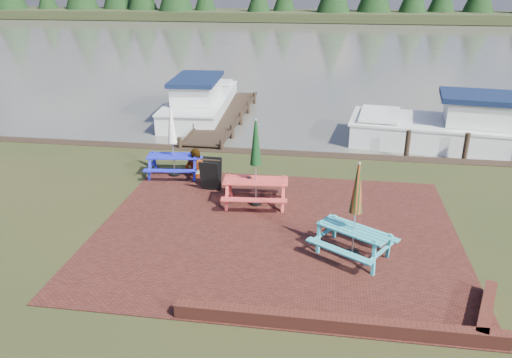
{
  "coord_description": "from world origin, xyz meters",
  "views": [
    {
      "loc": [
        1.17,
        -10.08,
        6.02
      ],
      "look_at": [
        -0.66,
        1.99,
        1.0
      ],
      "focal_mm": 35.0,
      "sensor_mm": 36.0,
      "label": 1
    }
  ],
  "objects_px": {
    "picnic_table_teal": "(354,225)",
    "boat_jetty": "(200,102)",
    "boat_near": "(469,131)",
    "picnic_table_red": "(256,176)",
    "person": "(195,149)",
    "jetty": "(224,116)",
    "chalkboard": "(211,174)",
    "picnic_table_blue": "(173,152)"
  },
  "relations": [
    {
      "from": "jetty",
      "to": "picnic_table_red",
      "type": "bearing_deg",
      "value": -72.5
    },
    {
      "from": "picnic_table_teal",
      "to": "picnic_table_blue",
      "type": "bearing_deg",
      "value": 174.8
    },
    {
      "from": "picnic_table_teal",
      "to": "boat_jetty",
      "type": "relative_size",
      "value": 0.3
    },
    {
      "from": "picnic_table_red",
      "to": "picnic_table_blue",
      "type": "xyz_separation_m",
      "value": [
        -2.92,
        1.77,
        -0.07
      ]
    },
    {
      "from": "picnic_table_red",
      "to": "jetty",
      "type": "distance_m",
      "value": 9.2
    },
    {
      "from": "boat_near",
      "to": "jetty",
      "type": "bearing_deg",
      "value": 86.31
    },
    {
      "from": "picnic_table_teal",
      "to": "picnic_table_red",
      "type": "bearing_deg",
      "value": 169.15
    },
    {
      "from": "picnic_table_red",
      "to": "person",
      "type": "distance_m",
      "value": 2.85
    },
    {
      "from": "boat_jetty",
      "to": "boat_near",
      "type": "height_order",
      "value": "boat_near"
    },
    {
      "from": "boat_jetty",
      "to": "boat_near",
      "type": "relative_size",
      "value": 0.85
    },
    {
      "from": "boat_jetty",
      "to": "boat_near",
      "type": "xyz_separation_m",
      "value": [
        11.36,
        -3.08,
        0.04
      ]
    },
    {
      "from": "picnic_table_teal",
      "to": "boat_jetty",
      "type": "distance_m",
      "value": 13.97
    },
    {
      "from": "picnic_table_teal",
      "to": "chalkboard",
      "type": "xyz_separation_m",
      "value": [
        -4.1,
        3.27,
        -0.31
      ]
    },
    {
      "from": "chalkboard",
      "to": "boat_near",
      "type": "bearing_deg",
      "value": 36.95
    },
    {
      "from": "person",
      "to": "picnic_table_red",
      "type": "bearing_deg",
      "value": 129.73
    },
    {
      "from": "picnic_table_teal",
      "to": "jetty",
      "type": "relative_size",
      "value": 0.25
    },
    {
      "from": "boat_near",
      "to": "boat_jetty",
      "type": "bearing_deg",
      "value": 82.5
    },
    {
      "from": "picnic_table_teal",
      "to": "person",
      "type": "height_order",
      "value": "picnic_table_teal"
    },
    {
      "from": "picnic_table_blue",
      "to": "chalkboard",
      "type": "height_order",
      "value": "picnic_table_blue"
    },
    {
      "from": "picnic_table_teal",
      "to": "picnic_table_red",
      "type": "relative_size",
      "value": 0.92
    },
    {
      "from": "jetty",
      "to": "boat_near",
      "type": "bearing_deg",
      "value": -11.37
    },
    {
      "from": "person",
      "to": "picnic_table_teal",
      "type": "bearing_deg",
      "value": 127.63
    },
    {
      "from": "jetty",
      "to": "boat_near",
      "type": "xyz_separation_m",
      "value": [
        9.99,
        -2.01,
        0.37
      ]
    },
    {
      "from": "picnic_table_red",
      "to": "boat_near",
      "type": "height_order",
      "value": "picnic_table_red"
    },
    {
      "from": "chalkboard",
      "to": "picnic_table_teal",
      "type": "bearing_deg",
      "value": -35.6
    },
    {
      "from": "picnic_table_teal",
      "to": "picnic_table_blue",
      "type": "xyz_separation_m",
      "value": [
        -5.53,
        4.18,
        0.0
      ]
    },
    {
      "from": "jetty",
      "to": "picnic_table_teal",
      "type": "bearing_deg",
      "value": -64.31
    },
    {
      "from": "chalkboard",
      "to": "jetty",
      "type": "relative_size",
      "value": 0.1
    },
    {
      "from": "picnic_table_teal",
      "to": "jetty",
      "type": "bearing_deg",
      "value": 147.6
    },
    {
      "from": "picnic_table_teal",
      "to": "person",
      "type": "bearing_deg",
      "value": 170.83
    },
    {
      "from": "chalkboard",
      "to": "boat_jetty",
      "type": "bearing_deg",
      "value": 109.33
    },
    {
      "from": "boat_jetty",
      "to": "person",
      "type": "distance_m",
      "value": 8.27
    },
    {
      "from": "jetty",
      "to": "picnic_table_blue",
      "type": "bearing_deg",
      "value": -91.32
    },
    {
      "from": "picnic_table_teal",
      "to": "boat_near",
      "type": "xyz_separation_m",
      "value": [
        4.62,
        9.15,
        -0.31
      ]
    },
    {
      "from": "boat_near",
      "to": "person",
      "type": "relative_size",
      "value": 4.67
    },
    {
      "from": "boat_jetty",
      "to": "picnic_table_teal",
      "type": "bearing_deg",
      "value": -64.49
    },
    {
      "from": "picnic_table_teal",
      "to": "jetty",
      "type": "distance_m",
      "value": 12.4
    },
    {
      "from": "picnic_table_teal",
      "to": "chalkboard",
      "type": "distance_m",
      "value": 5.25
    },
    {
      "from": "picnic_table_red",
      "to": "chalkboard",
      "type": "distance_m",
      "value": 1.75
    },
    {
      "from": "picnic_table_red",
      "to": "jetty",
      "type": "xyz_separation_m",
      "value": [
        -2.76,
        8.74,
        -0.75
      ]
    },
    {
      "from": "picnic_table_red",
      "to": "person",
      "type": "xyz_separation_m",
      "value": [
        -2.21,
        1.79,
        0.08
      ]
    },
    {
      "from": "picnic_table_red",
      "to": "boat_jetty",
      "type": "distance_m",
      "value": 10.66
    }
  ]
}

